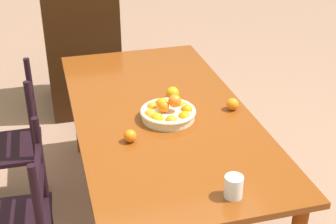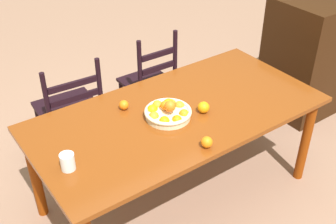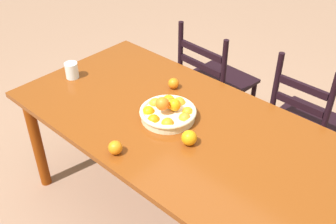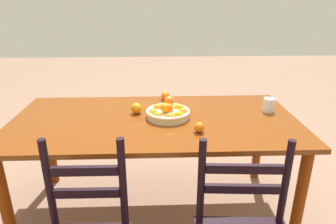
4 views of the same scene
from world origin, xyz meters
The scene contains 7 objects.
ground_plane centered at (0.00, 0.00, 0.00)m, with size 12.00×12.00×0.00m, color #8E6B56.
dining_table centered at (0.00, 0.00, 0.65)m, with size 1.91×0.95×0.74m.
fruit_bowl centered at (-0.09, -0.01, 0.77)m, with size 0.30×0.30×0.14m.
orange_loose_0 centered at (-0.27, 0.23, 0.77)m, with size 0.06×0.06×0.06m, color orange.
orange_loose_1 centered at (0.13, -0.10, 0.77)m, with size 0.08×0.08×0.08m, color orange.
orange_loose_2 centered at (-0.08, -0.39, 0.77)m, with size 0.07×0.07×0.07m, color orange.
drinking_glass centered at (-0.81, -0.10, 0.78)m, with size 0.08×0.08×0.10m, color silver.
Camera 4 is at (-0.02, 1.87, 1.51)m, focal length 32.19 mm.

